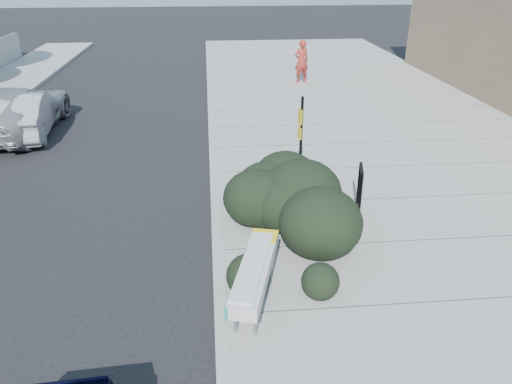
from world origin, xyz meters
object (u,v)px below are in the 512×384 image
(sign_post, at_px, (300,136))
(bike_rack, at_px, (360,184))
(bench, at_px, (255,271))
(suv_silver, at_px, (13,110))
(wagon_silver, at_px, (25,113))
(pedestrian, at_px, (301,61))

(sign_post, bearing_deg, bike_rack, -61.31)
(bench, height_order, suv_silver, suv_silver)
(wagon_silver, relative_size, suv_silver, 0.80)
(bench, xyz_separation_m, sign_post, (1.56, 4.61, 0.76))
(bench, xyz_separation_m, bike_rack, (2.69, 3.11, 0.07))
(wagon_silver, bearing_deg, bench, 117.41)
(suv_silver, xyz_separation_m, pedestrian, (11.00, 5.95, 0.34))
(wagon_silver, bearing_deg, bike_rack, 137.27)
(suv_silver, bearing_deg, bike_rack, 148.29)
(wagon_silver, height_order, suv_silver, suv_silver)
(bench, relative_size, bike_rack, 2.27)
(bike_rack, relative_size, sign_post, 0.46)
(bench, distance_m, suv_silver, 12.62)
(bench, height_order, wagon_silver, wagon_silver)
(bench, xyz_separation_m, pedestrian, (3.70, 16.25, 0.40))
(sign_post, relative_size, pedestrian, 1.20)
(bench, xyz_separation_m, wagon_silver, (-6.81, 9.96, 0.02))
(wagon_silver, bearing_deg, sign_post, 140.46)
(bench, height_order, pedestrian, pedestrian)
(bench, relative_size, sign_post, 1.04)
(suv_silver, relative_size, pedestrian, 2.88)
(bike_rack, height_order, wagon_silver, wagon_silver)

